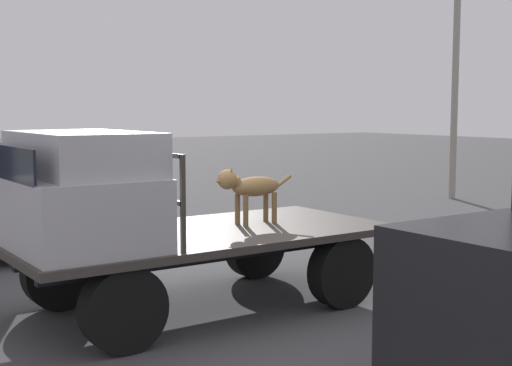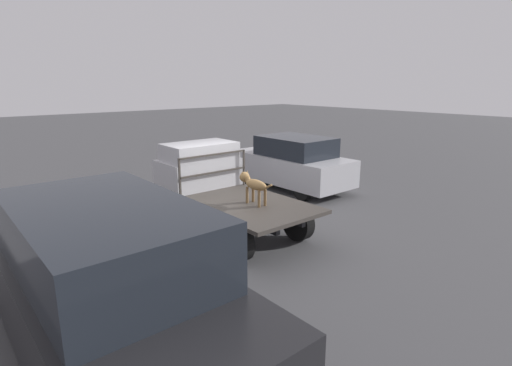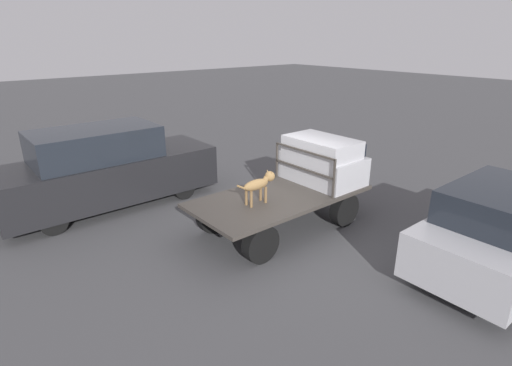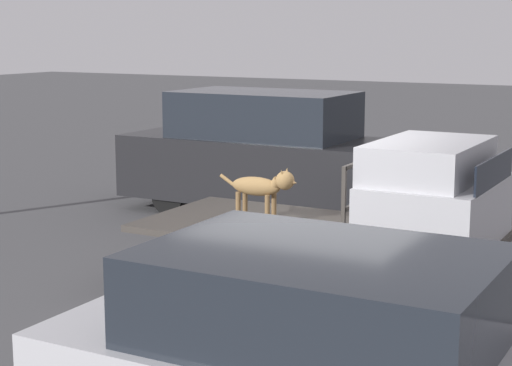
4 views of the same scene
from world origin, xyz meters
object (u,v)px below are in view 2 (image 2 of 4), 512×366
flatbed_truck (232,207)px  parked_pickup_far (104,286)px  parked_sedan (292,163)px  dog (253,184)px

flatbed_truck → parked_pickup_far: size_ratio=0.77×
flatbed_truck → parked_sedan: size_ratio=1.00×
parked_sedan → parked_pickup_far: parked_pickup_far is taller
dog → parked_sedan: 4.64m
flatbed_truck → dog: size_ratio=3.98×
parked_sedan → parked_pickup_far: 8.85m
flatbed_truck → dog: bearing=-174.4°
dog → parked_sedan: bearing=-68.2°
flatbed_truck → parked_sedan: bearing=-63.2°
dog → parked_pickup_far: size_ratio=0.19×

